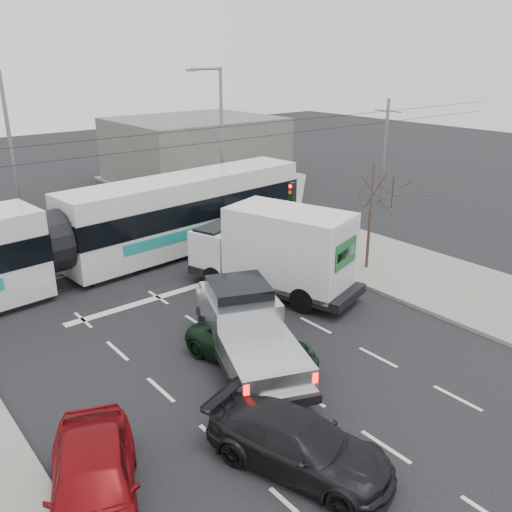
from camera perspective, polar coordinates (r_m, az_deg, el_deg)
ground at (r=19.84m, az=2.76°, el=-8.74°), size 120.00×120.00×0.00m
sidewalk_right at (r=26.13m, az=17.69°, el=-2.11°), size 6.00×60.00×0.15m
rails at (r=27.39m, az=-11.28°, el=-0.61°), size 60.00×1.60×0.03m
building_right at (r=44.35m, az=-6.42°, el=11.04°), size 12.00×10.00×5.00m
bare_tree at (r=25.29m, az=12.11°, el=6.57°), size 2.40×2.40×5.00m
traffic_signal at (r=27.38m, az=3.95°, el=5.75°), size 0.44×0.44×3.60m
street_lamp_near at (r=33.16m, az=-3.90°, el=12.52°), size 2.38×0.25×9.00m
street_lamp_far at (r=30.13m, az=-24.68°, el=9.93°), size 2.38×0.25×9.00m
catenary at (r=26.27m, az=-11.86°, el=7.29°), size 60.00×0.20×7.00m
tram at (r=24.88m, az=-20.90°, el=1.24°), size 28.46×5.24×5.78m
silver_pickup at (r=18.11m, az=-1.06°, el=-7.42°), size 4.58×7.02×2.42m
box_truck at (r=22.92m, az=2.10°, el=0.49°), size 4.63×7.90×3.74m
navy_pickup at (r=27.22m, az=-0.38°, el=1.90°), size 2.38×5.04×2.04m
green_car at (r=18.11m, az=-0.40°, el=-9.44°), size 3.02×4.96×1.29m
red_car at (r=13.38m, az=-16.74°, el=-21.99°), size 3.71×5.26×1.66m
dark_car at (r=14.11m, az=4.53°, el=-19.10°), size 3.40×5.22×1.41m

